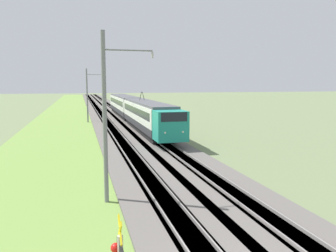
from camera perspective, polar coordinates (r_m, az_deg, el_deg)
name	(u,v)px	position (r m, az deg, el deg)	size (l,w,h in m)	color
ballast_main	(103,118)	(57.74, -11.19, 1.44)	(240.00, 4.40, 0.30)	#605B56
ballast_adjacent	(125,117)	(58.12, -7.45, 1.55)	(240.00, 4.40, 0.30)	#605B56
track_main	(103,118)	(57.74, -11.19, 1.45)	(240.00, 1.57, 0.45)	#4C4238
track_adjacent	(125,117)	(58.12, -7.45, 1.56)	(240.00, 1.57, 0.45)	#4C4238
grass_verge	(63,119)	(57.68, -17.88, 1.12)	(240.00, 9.09, 0.12)	olive
passenger_train	(133,108)	(49.15, -6.09, 3.06)	(43.27, 2.91, 4.99)	teal
catenary_mast_near	(106,117)	(16.24, -10.76, 1.53)	(0.22, 2.56, 8.54)	slate
catenary_mast_mid	(88,95)	(51.34, -13.84, 5.24)	(0.22, 2.56, 8.26)	slate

